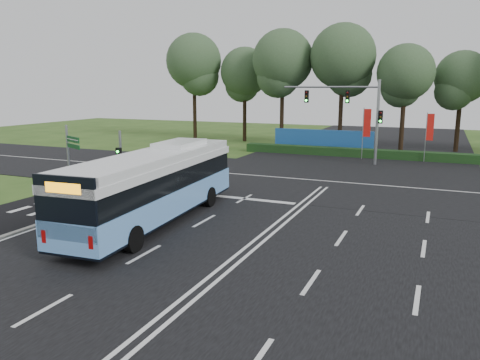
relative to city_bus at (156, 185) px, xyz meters
name	(u,v)px	position (x,y,z in m)	size (l,w,h in m)	color
ground	(269,230)	(5.36, 0.98, -1.83)	(120.00, 120.00, 0.00)	#31531B
road_main	(269,230)	(5.36, 0.98, -1.81)	(20.00, 120.00, 0.04)	black
road_cross	(328,181)	(5.36, 12.98, -1.81)	(120.00, 14.00, 0.05)	black
bike_path	(14,216)	(-7.14, -2.02, -1.80)	(5.00, 18.00, 0.06)	black
kerb_strip	(50,221)	(-4.74, -2.02, -1.77)	(0.25, 18.00, 0.12)	gray
city_bus	(156,185)	(0.00, 0.00, 0.00)	(3.53, 12.83, 3.64)	#68A6F1
pedestrian_signal	(121,160)	(-5.25, 4.24, 0.28)	(0.31, 0.43, 3.86)	gray
street_sign	(71,154)	(-6.88, 1.91, 0.85)	(1.54, 0.77, 4.30)	gray
banner_flag_mid	(366,126)	(6.07, 24.28, 1.17)	(0.67, 0.21, 4.61)	gray
banner_flag_right	(429,130)	(11.27, 24.78, 0.97)	(0.62, 0.21, 4.27)	gray
traffic_light_gantry	(356,108)	(5.57, 21.48, 2.83)	(8.41, 0.28, 7.00)	gray
hedge	(359,153)	(5.36, 25.48, -1.43)	(22.00, 1.20, 0.80)	#133414
blue_hoarding	(323,141)	(1.36, 27.98, -0.73)	(10.00, 0.30, 2.20)	#1D56A2
eucalyptus_row	(364,62)	(4.49, 31.62, 7.03)	(48.44, 8.90, 12.78)	black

